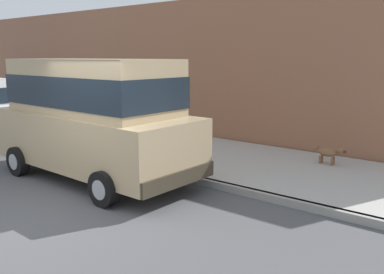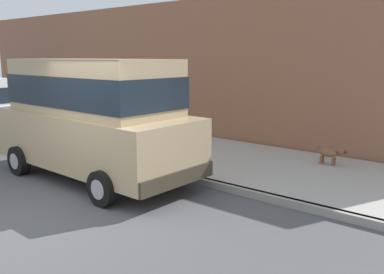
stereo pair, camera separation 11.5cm
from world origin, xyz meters
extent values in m
plane|color=#4C4C4F|center=(0.00, 0.00, 0.00)|extent=(80.00, 80.00, 0.00)
cube|color=gray|center=(3.20, 0.00, 0.07)|extent=(0.16, 64.00, 0.14)
cube|color=#A8A59E|center=(5.00, 0.00, 0.07)|extent=(3.60, 64.00, 0.14)
cube|color=tan|center=(2.13, 1.06, 0.87)|extent=(1.99, 4.84, 1.10)
cube|color=tan|center=(2.13, 1.06, 1.97)|extent=(1.74, 3.83, 1.10)
cube|color=#19232D|center=(2.13, 1.06, 1.89)|extent=(1.78, 3.87, 0.61)
cube|color=#3E3527|center=(2.18, 3.41, 0.46)|extent=(1.87, 0.24, 0.28)
cube|color=#3E3527|center=(2.09, -1.29, 0.46)|extent=(1.87, 0.24, 0.28)
cylinder|color=black|center=(1.21, 2.56, 0.32)|extent=(0.23, 0.64, 0.64)
cylinder|color=#9E9EA3|center=(1.21, 2.56, 0.32)|extent=(0.25, 0.36, 0.35)
cylinder|color=black|center=(3.11, 2.53, 0.32)|extent=(0.23, 0.64, 0.64)
cylinder|color=#9E9EA3|center=(3.11, 2.53, 0.32)|extent=(0.25, 0.36, 0.35)
cylinder|color=black|center=(1.15, -0.41, 0.32)|extent=(0.23, 0.64, 0.64)
cylinder|color=#9E9EA3|center=(1.15, -0.41, 0.32)|extent=(0.25, 0.36, 0.35)
cylinder|color=black|center=(3.05, -0.45, 0.32)|extent=(0.23, 0.64, 0.64)
cylinder|color=#9E9EA3|center=(3.05, -0.45, 0.32)|extent=(0.25, 0.36, 0.35)
cube|color=#EAEACC|center=(1.59, 3.45, 1.04)|extent=(0.28, 0.09, 0.14)
cube|color=#EAEACC|center=(2.77, 3.42, 1.04)|extent=(0.28, 0.09, 0.14)
cube|color=#505050|center=(2.23, 4.89, 0.46)|extent=(1.77, 0.21, 0.28)
cylinder|color=black|center=(3.13, 5.70, 0.32)|extent=(0.22, 0.64, 0.64)
cylinder|color=#9E9EA3|center=(3.13, 5.70, 0.32)|extent=(0.24, 0.35, 0.35)
ellipsoid|color=brown|center=(5.86, -2.57, 0.42)|extent=(0.20, 0.44, 0.20)
cylinder|color=brown|center=(5.92, -2.70, 0.23)|extent=(0.05, 0.05, 0.18)
cylinder|color=brown|center=(5.80, -2.70, 0.23)|extent=(0.05, 0.05, 0.18)
cylinder|color=brown|center=(5.92, -2.43, 0.23)|extent=(0.05, 0.05, 0.18)
cylinder|color=brown|center=(5.80, -2.43, 0.23)|extent=(0.05, 0.05, 0.18)
sphere|color=brown|center=(5.86, -2.86, 0.51)|extent=(0.17, 0.17, 0.17)
ellipsoid|color=#432C1C|center=(5.86, -2.95, 0.49)|extent=(0.07, 0.11, 0.06)
cone|color=brown|center=(5.91, -2.85, 0.59)|extent=(0.06, 0.06, 0.07)
cone|color=brown|center=(5.81, -2.85, 0.59)|extent=(0.06, 0.06, 0.07)
cylinder|color=brown|center=(5.86, -2.31, 0.48)|extent=(0.04, 0.12, 0.13)
cube|color=#8C5B42|center=(7.10, 4.66, 2.14)|extent=(0.50, 20.00, 4.27)
camera|label=1|loc=(-3.20, -5.87, 2.58)|focal=38.43mm
camera|label=2|loc=(-3.12, -5.96, 2.58)|focal=38.43mm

